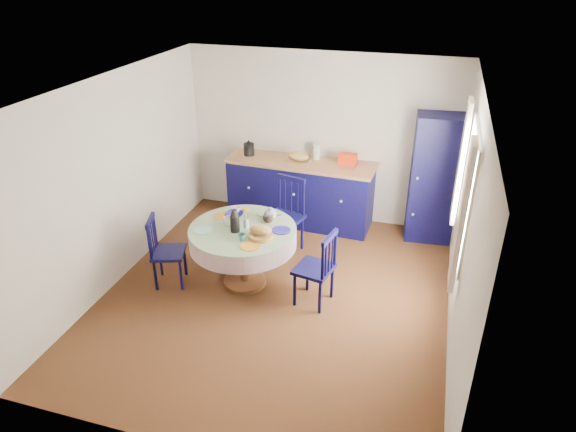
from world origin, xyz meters
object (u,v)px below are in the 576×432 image
Objects in this scene: mug_a at (229,221)px; mug_c at (268,219)px; dining_table at (244,237)px; mug_b at (242,237)px; cobalt_bowl at (234,215)px; chair_left at (165,251)px; pantry_cabinet at (434,179)px; mug_d at (237,210)px; chair_far at (285,215)px; kitchen_counter at (300,191)px; chair_right at (317,268)px.

mug_a is 0.47m from mug_c.
dining_table is 0.26m from mug_a.
cobalt_bowl is at bearing 119.55° from mug_b.
mug_c reaches higher than mug_b.
pantry_cabinet is at bearing -73.51° from chair_left.
dining_table is 0.33m from mug_b.
mug_d is (-0.02, 0.32, -0.00)m from mug_a.
chair_far is 8.13× the size of mug_c.
chair_left is 1.08m from mug_b.
chair_left reaches higher than mug_d.
chair_far is 1.04m from mug_a.
mug_d is at bearing -103.62° from kitchen_counter.
chair_left is at bearing -157.47° from mug_c.
chair_right is (0.70, -1.06, -0.05)m from chair_far.
dining_table is 1.23× the size of chair_far.
kitchen_counter reaches higher than chair_left.
cobalt_bowl is at bearing -73.77° from chair_left.
chair_right reaches higher than mug_c.
pantry_cabinet is 3.72m from chair_left.
dining_table is 0.45m from mug_d.
chair_left reaches higher than cobalt_bowl.
kitchen_counter is at bearing 175.91° from pantry_cabinet.
mug_b is 0.70m from mug_d.
chair_left is (-3.03, -2.11, -0.45)m from pantry_cabinet.
kitchen_counter is 22.74× the size of mug_d.
mug_a is 1.31× the size of mug_d.
kitchen_counter is 1.56m from mug_d.
chair_left is at bearing -120.42° from chair_far.
chair_left is 7.06× the size of mug_a.
chair_far is at bearing 56.68° from cobalt_bowl.
dining_table is 0.37m from mug_c.
pantry_cabinet is at bearing 46.58° from mug_b.
mug_c is at bearing -105.86° from chair_right.
chair_left is at bearing -164.81° from dining_table.
mug_a is (0.73, 0.28, 0.37)m from chair_left.
mug_d is at bearing 121.25° from dining_table.
dining_table is 5.76× the size of cobalt_bowl.
chair_far reaches higher than chair_left.
chair_right is 0.93m from mug_b.
pantry_cabinet is 2.01× the size of chair_left.
mug_b is 0.71× the size of mug_c.
mug_a is 0.99× the size of mug_c.
chair_left is 1.01m from mug_d.
mug_b is (0.09, -0.28, 0.16)m from dining_table.
pantry_cabinet is at bearing 34.85° from cobalt_bowl.
kitchen_counter is 17.30× the size of mug_c.
chair_left is 9.23× the size of mug_d.
chair_right reaches higher than mug_d.
mug_b is at bearing -72.32° from dining_table.
mug_a is 0.57× the size of cobalt_bowl.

